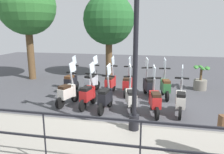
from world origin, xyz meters
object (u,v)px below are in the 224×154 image
at_px(scooter_far_5, 71,81).
at_px(tree_large, 27,6).
at_px(scooter_near_0, 181,100).
at_px(scooter_far_2, 128,84).
at_px(scooter_near_5, 67,92).
at_px(scooter_far_4, 92,81).
at_px(scooter_far_0, 165,86).
at_px(scooter_far_1, 148,85).
at_px(scooter_near_2, 131,98).
at_px(tree_distant, 109,20).
at_px(scooter_near_1, 155,100).
at_px(scooter_far_3, 111,82).
at_px(scooter_near_3, 105,97).
at_px(potted_palm, 200,80).
at_px(scooter_near_4, 88,94).
at_px(lamp_post_near, 136,48).

bearing_deg(scooter_far_5, tree_large, 63.51).
distance_m(scooter_near_0, scooter_far_2, 2.55).
height_order(tree_large, scooter_near_5, tree_large).
relative_size(scooter_near_5, scooter_far_4, 1.00).
relative_size(scooter_far_0, scooter_far_1, 1.00).
bearing_deg(scooter_far_5, scooter_far_2, -80.34).
height_order(scooter_near_0, scooter_far_0, same).
height_order(scooter_far_0, scooter_far_2, same).
bearing_deg(scooter_near_2, scooter_near_0, -102.04).
distance_m(scooter_near_2, scooter_far_1, 1.79).
distance_m(tree_large, tree_distant, 4.20).
height_order(tree_large, scooter_near_1, tree_large).
distance_m(scooter_near_0, scooter_near_1, 0.81).
distance_m(tree_large, scooter_near_5, 5.86).
height_order(scooter_near_0, scooter_far_3, same).
distance_m(scooter_near_3, scooter_far_1, 2.23).
distance_m(scooter_far_2, scooter_far_4, 1.57).
bearing_deg(scooter_far_0, scooter_near_3, 122.51).
relative_size(potted_palm, scooter_near_1, 0.69).
xyz_separation_m(scooter_near_1, scooter_far_5, (1.73, 3.49, 0.00)).
bearing_deg(scooter_near_1, scooter_near_4, 74.68).
bearing_deg(scooter_near_1, tree_distant, 16.22).
distance_m(potted_palm, scooter_near_2, 4.19).
xyz_separation_m(scooter_far_1, scooter_far_2, (0.08, 0.83, 0.00)).
relative_size(tree_large, scooter_near_0, 3.39).
xyz_separation_m(scooter_near_0, scooter_near_3, (-0.16, 2.39, 0.00)).
height_order(scooter_near_5, scooter_far_5, same).
distance_m(scooter_near_4, scooter_far_2, 2.04).
relative_size(tree_distant, scooter_near_4, 2.93).
bearing_deg(potted_palm, scooter_near_2, 139.77).
bearing_deg(scooter_far_5, scooter_near_4, -134.95).
distance_m(scooter_near_0, scooter_far_0, 1.65).
xyz_separation_m(potted_palm, scooter_near_1, (-3.27, 1.95, 0.04)).
relative_size(tree_distant, scooter_near_0, 2.93).
xyz_separation_m(scooter_near_5, scooter_far_1, (1.54, -2.76, 0.00)).
height_order(scooter_far_2, scooter_far_3, same).
distance_m(lamp_post_near, scooter_near_3, 2.54).
distance_m(scooter_near_1, scooter_near_5, 3.05).
height_order(scooter_near_0, scooter_far_2, same).
height_order(scooter_far_1, scooter_far_5, same).
relative_size(scooter_near_3, scooter_near_4, 1.00).
bearing_deg(scooter_near_5, scooter_far_1, -43.72).
bearing_deg(scooter_far_3, scooter_near_0, -118.53).
distance_m(scooter_near_2, scooter_far_0, 2.04).
relative_size(lamp_post_near, scooter_far_5, 3.04).
relative_size(scooter_far_1, scooter_far_4, 1.00).
relative_size(tree_distant, scooter_near_3, 2.93).
bearing_deg(scooter_far_2, scooter_far_4, 90.06).
relative_size(tree_distant, scooter_near_5, 2.93).
xyz_separation_m(scooter_near_4, scooter_far_0, (1.57, -2.64, 0.00)).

